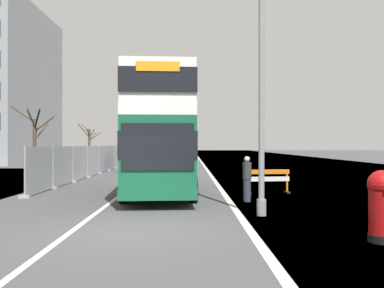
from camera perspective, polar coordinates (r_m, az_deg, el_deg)
ground at (r=10.71m, az=-4.87°, el=-12.09°), size 140.00×280.00×0.10m
double_decker_bus at (r=18.41m, az=-4.53°, el=1.54°), size 3.29×10.25×5.07m
lamppost_foreground at (r=12.84m, az=9.63°, el=7.48°), size 0.29×0.70×8.21m
red_pillar_postbox at (r=10.18m, az=24.95°, el=-7.41°), size 0.65×0.65×1.61m
roadworks_barrier at (r=18.60m, az=10.51°, el=-4.71°), size 1.96×0.70×1.06m
construction_site_fence at (r=29.30m, az=-13.55°, el=-2.32°), size 0.44×24.00×2.13m
car_oncoming_near at (r=34.17m, az=-7.59°, el=-2.11°), size 2.03×4.01×2.03m
car_receding_mid at (r=43.43m, az=-5.95°, el=-1.57°), size 1.97×4.19×2.17m
bare_tree_far_verge_near at (r=38.92m, az=-21.02°, el=0.93°), size 3.83×2.69×5.55m
bare_tree_far_verge_mid at (r=56.99m, az=-14.12°, el=0.37°), size 3.03×2.65×5.00m
pedestrian_at_kerb at (r=15.83m, az=7.65°, el=-4.82°), size 0.34×0.34×1.73m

